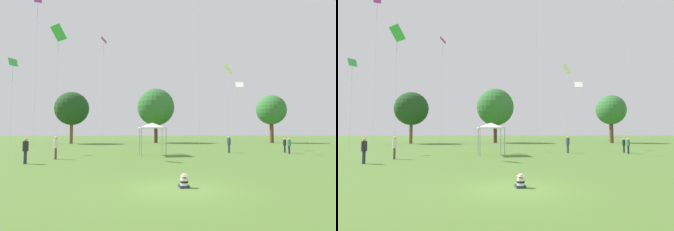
{
  "view_description": "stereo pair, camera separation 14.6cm",
  "coord_description": "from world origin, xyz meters",
  "views": [
    {
      "loc": [
        -0.88,
        -10.29,
        2.2
      ],
      "look_at": [
        0.1,
        7.71,
        3.34
      ],
      "focal_mm": 28.0,
      "sensor_mm": 36.0,
      "label": 1
    },
    {
      "loc": [
        -0.74,
        -10.29,
        2.2
      ],
      "look_at": [
        0.1,
        7.71,
        3.34
      ],
      "focal_mm": 28.0,
      "sensor_mm": 36.0,
      "label": 2
    }
  ],
  "objects": [
    {
      "name": "person_standing_2",
      "position": [
        7.1,
        17.25,
        1.05
      ],
      "size": [
        0.5,
        0.5,
        1.78
      ],
      "rotation": [
        0.0,
        0.0,
        5.03
      ],
      "color": "#282D42",
      "rests_on": "ground"
    },
    {
      "name": "distant_tree_2",
      "position": [
        -16.45,
        40.2,
        6.65
      ],
      "size": [
        6.32,
        6.32,
        9.83
      ],
      "color": "brown",
      "rests_on": "ground"
    },
    {
      "name": "kite_0",
      "position": [
        -7.2,
        22.41,
        13.19
      ],
      "size": [
        0.84,
        1.05,
        14.13
      ],
      "rotation": [
        0.0,
        0.0,
        0.97
      ],
      "color": "#B738C6",
      "rests_on": "ground"
    },
    {
      "name": "person_standing_4",
      "position": [
        -9.76,
        8.46,
        1.06
      ],
      "size": [
        0.52,
        0.52,
        1.78
      ],
      "rotation": [
        0.0,
        0.0,
        2.53
      ],
      "color": "#282D42",
      "rests_on": "ground"
    },
    {
      "name": "canopy_tent",
      "position": [
        -1.02,
        14.56,
        2.79
      ],
      "size": [
        2.8,
        2.8,
        3.08
      ],
      "rotation": [
        0.0,
        0.0,
        0.13
      ],
      "color": "white",
      "rests_on": "ground"
    },
    {
      "name": "distant_tree_0",
      "position": [
        -0.45,
        43.28,
        7.31
      ],
      "size": [
        7.61,
        7.61,
        11.14
      ],
      "color": "#473323",
      "rests_on": "ground"
    },
    {
      "name": "person_standing_0",
      "position": [
        12.92,
        15.83,
        0.94
      ],
      "size": [
        0.49,
        0.49,
        1.59
      ],
      "rotation": [
        0.0,
        0.0,
        1.1
      ],
      "color": "#282D42",
      "rests_on": "ground"
    },
    {
      "name": "seated_toddler",
      "position": [
        0.33,
        0.18,
        0.23
      ],
      "size": [
        0.43,
        0.51,
        0.55
      ],
      "rotation": [
        0.0,
        0.0,
        0.12
      ],
      "color": "#282D47",
      "rests_on": "ground"
    },
    {
      "name": "distant_tree_1",
      "position": [
        22.98,
        41.53,
        6.67
      ],
      "size": [
        5.96,
        5.96,
        9.71
      ],
      "color": "brown",
      "rests_on": "ground"
    },
    {
      "name": "kite_3",
      "position": [
        -9.08,
        12.15,
        10.51
      ],
      "size": [
        1.55,
        1.46,
        11.26
      ],
      "rotation": [
        0.0,
        0.0,
        1.69
      ],
      "color": "green",
      "rests_on": "ground"
    },
    {
      "name": "kite_1",
      "position": [
        6.8,
        16.18,
        8.55
      ],
      "size": [
        0.73,
        1.14,
        9.2
      ],
      "rotation": [
        0.0,
        0.0,
        0.77
      ],
      "color": "white",
      "rests_on": "ground"
    },
    {
      "name": "kite_8",
      "position": [
        -15.03,
        21.42,
        17.18
      ],
      "size": [
        0.88,
        0.48,
        18.81
      ],
      "rotation": [
        0.0,
        0.0,
        2.65
      ],
      "color": "#B738C6",
      "rests_on": "ground"
    },
    {
      "name": "kite_2",
      "position": [
        -15.53,
        17.35,
        9.1
      ],
      "size": [
        0.8,
        0.94,
        9.87
      ],
      "rotation": [
        0.0,
        0.0,
        0.19
      ],
      "color": "green",
      "rests_on": "ground"
    },
    {
      "name": "ground_plane",
      "position": [
        0.0,
        0.0,
        0.0
      ],
      "size": [
        300.0,
        300.0,
        0.0
      ],
      "primitive_type": "plane",
      "color": "#4C702D"
    },
    {
      "name": "person_standing_1",
      "position": [
        -8.77,
        11.39,
        1.12
      ],
      "size": [
        0.39,
        0.39,
        1.84
      ],
      "rotation": [
        0.0,
        0.0,
        6.04
      ],
      "color": "brown",
      "rests_on": "ground"
    },
    {
      "name": "kite_7",
      "position": [
        10.03,
        22.22,
        8.02
      ],
      "size": [
        1.05,
        0.77,
        8.63
      ],
      "rotation": [
        0.0,
        0.0,
        5.34
      ],
      "color": "white",
      "rests_on": "ground"
    },
    {
      "name": "person_standing_3",
      "position": [
        13.16,
        17.19,
        0.93
      ],
      "size": [
        0.32,
        0.32,
        1.55
      ],
      "rotation": [
        0.0,
        0.0,
        0.03
      ],
      "color": "black",
      "rests_on": "ground"
    }
  ]
}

